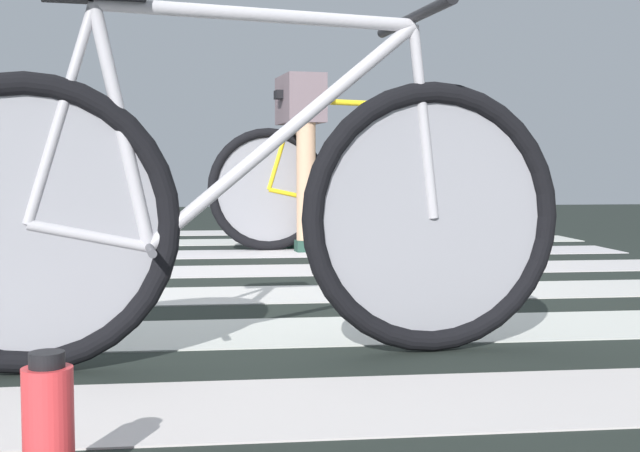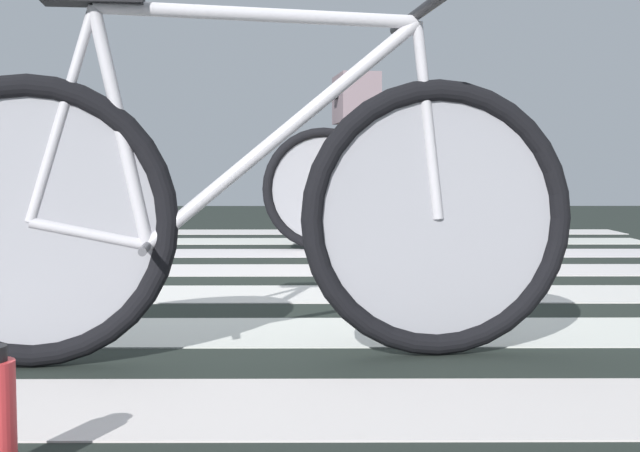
% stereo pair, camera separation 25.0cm
% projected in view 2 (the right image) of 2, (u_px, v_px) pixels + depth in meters
% --- Properties ---
extents(ground, '(18.00, 14.00, 0.02)m').
position_uv_depth(ground, '(219.00, 291.00, 3.42)').
color(ground, black).
extents(crosswalk_markings, '(5.41, 5.77, 0.00)m').
position_uv_depth(crosswalk_markings, '(219.00, 281.00, 3.64)').
color(crosswalk_markings, silver).
rests_on(crosswalk_markings, ground).
extents(bicycle_1_of_2, '(1.73, 0.52, 0.93)m').
position_uv_depth(bicycle_1_of_2, '(239.00, 209.00, 2.12)').
color(bicycle_1_of_2, black).
rests_on(bicycle_1_of_2, ground).
extents(bicycle_2_of_2, '(1.73, 0.52, 0.93)m').
position_uv_depth(bicycle_2_of_2, '(408.00, 184.00, 5.00)').
color(bicycle_2_of_2, black).
rests_on(bicycle_2_of_2, ground).
extents(cyclist_2_of_2, '(0.36, 0.44, 1.02)m').
position_uv_depth(cyclist_2_of_2, '(357.00, 137.00, 4.94)').
color(cyclist_2_of_2, tan).
rests_on(cyclist_2_of_2, ground).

